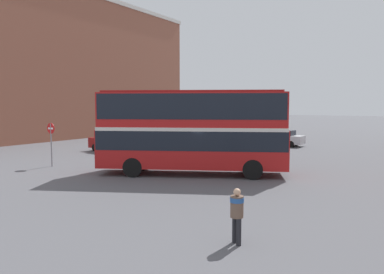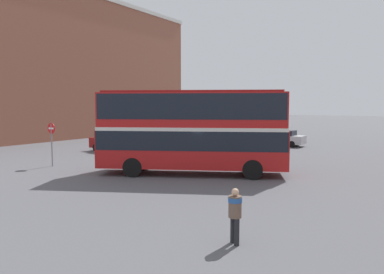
{
  "view_description": "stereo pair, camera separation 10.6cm",
  "coord_description": "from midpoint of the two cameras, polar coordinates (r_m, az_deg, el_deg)",
  "views": [
    {
      "loc": [
        11.07,
        -17.81,
        3.94
      ],
      "look_at": [
        0.02,
        -0.11,
        2.11
      ],
      "focal_mm": 35.0,
      "sensor_mm": 36.0,
      "label": 1
    },
    {
      "loc": [
        11.16,
        -17.75,
        3.94
      ],
      "look_at": [
        0.02,
        -0.11,
        2.11
      ],
      "focal_mm": 35.0,
      "sensor_mm": 36.0,
      "label": 2
    }
  ],
  "objects": [
    {
      "name": "double_decker_bus",
      "position": [
        20.9,
        0.15,
        1.59
      ],
      "size": [
        10.45,
        6.87,
        4.69
      ],
      "rotation": [
        0.0,
        0.0,
        0.45
      ],
      "color": "red",
      "rests_on": "ground_plane"
    },
    {
      "name": "parked_car_kerb_near",
      "position": [
        36.46,
        13.43,
        -0.13
      ],
      "size": [
        4.54,
        1.81,
        1.49
      ],
      "rotation": [
        0.0,
        0.0,
        3.12
      ],
      "color": "silver",
      "rests_on": "ground_plane"
    },
    {
      "name": "pedestrian_foreground",
      "position": [
        10.75,
        6.85,
        -11.01
      ],
      "size": [
        0.55,
        0.55,
        1.6
      ],
      "rotation": [
        0.0,
        0.0,
        4.07
      ],
      "color": "#232328",
      "rests_on": "ground_plane"
    },
    {
      "name": "parked_car_kerb_far",
      "position": [
        42.46,
        -1.47,
        0.75
      ],
      "size": [
        4.75,
        2.72,
        1.56
      ],
      "rotation": [
        0.0,
        0.0,
        0.21
      ],
      "color": "slate",
      "rests_on": "ground_plane"
    },
    {
      "name": "ground_plane",
      "position": [
        21.33,
        0.26,
        -5.63
      ],
      "size": [
        240.0,
        240.0,
        0.0
      ],
      "primitive_type": "plane",
      "color": "#5B5B60"
    },
    {
      "name": "parked_car_side_street",
      "position": [
        31.88,
        -11.64,
        -0.71
      ],
      "size": [
        4.4,
        2.09,
        1.61
      ],
      "rotation": [
        0.0,
        0.0,
        3.08
      ],
      "color": "maroon",
      "rests_on": "ground_plane"
    },
    {
      "name": "no_entry_sign",
      "position": [
        25.26,
        -20.5,
        0.01
      ],
      "size": [
        0.68,
        0.08,
        2.76
      ],
      "color": "gray",
      "rests_on": "ground_plane"
    },
    {
      "name": "building_row_left",
      "position": [
        49.37,
        -19.91,
        9.99
      ],
      "size": [
        10.8,
        39.34,
        16.96
      ],
      "color": "#935642",
      "rests_on": "ground_plane"
    }
  ]
}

